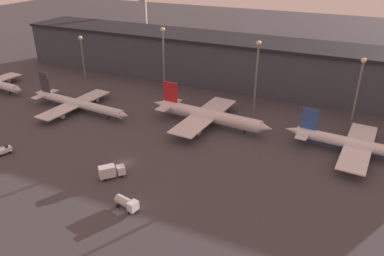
{
  "coord_description": "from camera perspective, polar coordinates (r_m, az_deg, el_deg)",
  "views": [
    {
      "loc": [
        57.22,
        -76.37,
        57.07
      ],
      "look_at": [
        13.28,
        18.22,
        6.0
      ],
      "focal_mm": 35.0,
      "sensor_mm": 36.0,
      "label": 1
    }
  ],
  "objects": [
    {
      "name": "ground",
      "position": [
        111.19,
        -10.26,
        -5.26
      ],
      "size": [
        600.0,
        600.0,
        0.0
      ],
      "primitive_type": "plane",
      "color": "#423F44"
    },
    {
      "name": "terminal_building",
      "position": [
        171.76,
        4.56,
        10.27
      ],
      "size": [
        201.72,
        25.48,
        20.84
      ],
      "color": "#3D424C",
      "rests_on": "ground"
    },
    {
      "name": "airplane_1",
      "position": [
        148.66,
        -17.03,
        3.55
      ],
      "size": [
        47.79,
        32.8,
        12.72
      ],
      "rotation": [
        0.0,
        0.0,
        -0.07
      ],
      "color": "silver",
      "rests_on": "ground"
    },
    {
      "name": "airplane_2",
      "position": [
        130.53,
        2.48,
        1.91
      ],
      "size": [
        46.22,
        36.03,
        13.34
      ],
      "rotation": [
        0.0,
        0.0,
        -0.07
      ],
      "color": "silver",
      "rests_on": "ground"
    },
    {
      "name": "airplane_3",
      "position": [
        122.45,
        24.7,
        -2.62
      ],
      "size": [
        48.34,
        33.35,
        12.09
      ],
      "rotation": [
        0.0,
        0.0,
        -0.07
      ],
      "color": "white",
      "rests_on": "ground"
    },
    {
      "name": "service_vehicle_1",
      "position": [
        126.71,
        -26.88,
        -3.07
      ],
      "size": [
        4.05,
        5.6,
        2.83
      ],
      "rotation": [
        0.0,
        0.0,
        1.16
      ],
      "color": "white",
      "rests_on": "ground"
    },
    {
      "name": "service_vehicle_2",
      "position": [
        92.32,
        -9.95,
        -11.19
      ],
      "size": [
        6.49,
        3.57,
        2.99
      ],
      "rotation": [
        0.0,
        0.0,
        -0.21
      ],
      "color": "white",
      "rests_on": "ground"
    },
    {
      "name": "service_vehicle_4",
      "position": [
        104.18,
        -12.26,
        -6.45
      ],
      "size": [
        6.51,
        6.86,
        3.77
      ],
      "rotation": [
        0.0,
        0.0,
        0.84
      ],
      "color": "white",
      "rests_on": "ground"
    },
    {
      "name": "lamp_post_0",
      "position": [
        181.71,
        -16.41,
        11.14
      ],
      "size": [
        1.8,
        1.8,
        20.49
      ],
      "color": "slate",
      "rests_on": "ground"
    },
    {
      "name": "lamp_post_1",
      "position": [
        156.64,
        -4.38,
        11.36
      ],
      "size": [
        1.8,
        1.8,
        27.81
      ],
      "color": "slate",
      "rests_on": "ground"
    },
    {
      "name": "lamp_post_2",
      "position": [
        142.46,
        9.86,
        9.21
      ],
      "size": [
        1.8,
        1.8,
        26.29
      ],
      "color": "slate",
      "rests_on": "ground"
    },
    {
      "name": "lamp_post_3",
      "position": [
        138.5,
        24.1,
        6.28
      ],
      "size": [
        1.8,
        1.8,
        24.11
      ],
      "color": "slate",
      "rests_on": "ground"
    },
    {
      "name": "control_tower",
      "position": [
        229.63,
        -7.54,
        18.5
      ],
      "size": [
        9.0,
        9.0,
        47.81
      ],
      "color": "#99999E",
      "rests_on": "ground"
    }
  ]
}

